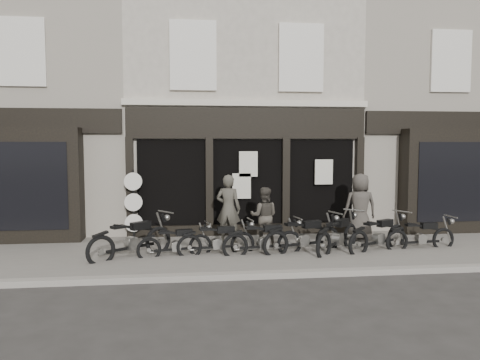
{
  "coord_description": "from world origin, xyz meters",
  "views": [
    {
      "loc": [
        -1.86,
        -10.88,
        2.86
      ],
      "look_at": [
        -0.39,
        1.6,
        1.87
      ],
      "focal_mm": 35.0,
      "sensor_mm": 36.0,
      "label": 1
    }
  ],
  "objects": [
    {
      "name": "ground_plane",
      "position": [
        0.0,
        0.0,
        0.0
      ],
      "size": [
        90.0,
        90.0,
        0.0
      ],
      "primitive_type": "plane",
      "color": "#2D2B28",
      "rests_on": "ground"
    },
    {
      "name": "neighbour_left",
      "position": [
        -6.35,
        5.9,
        4.04
      ],
      "size": [
        5.6,
        6.73,
        8.34
      ],
      "color": "gray",
      "rests_on": "ground"
    },
    {
      "name": "motorcycle_3",
      "position": [
        0.08,
        0.46,
        0.4
      ],
      "size": [
        2.08,
        0.61,
        1.0
      ],
      "rotation": [
        0.0,
        0.0,
        0.14
      ],
      "color": "black",
      "rests_on": "ground"
    },
    {
      "name": "neighbour_right",
      "position": [
        6.35,
        5.9,
        4.04
      ],
      "size": [
        5.6,
        6.73,
        8.34
      ],
      "color": "gray",
      "rests_on": "ground"
    },
    {
      "name": "man_centre",
      "position": [
        0.25,
        1.45,
        0.9
      ],
      "size": [
        0.88,
        0.75,
        1.57
      ],
      "primitive_type": "imported",
      "rotation": [
        0.0,
        0.0,
        2.91
      ],
      "color": "#423D35",
      "rests_on": "pavement"
    },
    {
      "name": "motorcycle_5",
      "position": [
        2.04,
        0.62,
        0.42
      ],
      "size": [
        1.73,
        1.78,
        1.07
      ],
      "rotation": [
        0.0,
        0.0,
        0.8
      ],
      "color": "black",
      "rests_on": "ground"
    },
    {
      "name": "motorcycle_2",
      "position": [
        -1.08,
        0.61,
        0.38
      ],
      "size": [
        1.99,
        0.6,
        0.95
      ],
      "rotation": [
        0.0,
        0.0,
        0.15
      ],
      "color": "black",
      "rests_on": "ground"
    },
    {
      "name": "central_building",
      "position": [
        0.0,
        5.95,
        4.08
      ],
      "size": [
        7.3,
        6.22,
        8.34
      ],
      "color": "#BAB19F",
      "rests_on": "ground"
    },
    {
      "name": "kerb",
      "position": [
        0.0,
        -1.25,
        0.07
      ],
      "size": [
        30.0,
        0.25,
        0.13
      ],
      "primitive_type": "cube",
      "color": "gray",
      "rests_on": "ground_plane"
    },
    {
      "name": "motorcycle_6",
      "position": [
        3.12,
        0.58,
        0.42
      ],
      "size": [
        2.01,
        1.3,
        1.05
      ],
      "rotation": [
        0.0,
        0.0,
        0.49
      ],
      "color": "black",
      "rests_on": "ground"
    },
    {
      "name": "man_right",
      "position": [
        3.06,
        1.77,
        1.07
      ],
      "size": [
        0.95,
        0.64,
        1.9
      ],
      "primitive_type": "imported",
      "rotation": [
        0.0,
        0.0,
        3.11
      ],
      "color": "#413C36",
      "rests_on": "pavement"
    },
    {
      "name": "motorcycle_4",
      "position": [
        1.11,
        0.57,
        0.43
      ],
      "size": [
        2.17,
        0.97,
        1.07
      ],
      "rotation": [
        0.0,
        0.0,
        0.3
      ],
      "color": "black",
      "rests_on": "ground"
    },
    {
      "name": "motorcycle_1",
      "position": [
        -2.1,
        0.55,
        0.36
      ],
      "size": [
        1.85,
        0.7,
        0.9
      ],
      "rotation": [
        0.0,
        0.0,
        0.23
      ],
      "color": "black",
      "rests_on": "ground"
    },
    {
      "name": "motorcycle_0",
      "position": [
        -3.17,
        0.6,
        0.45
      ],
      "size": [
        1.99,
        1.67,
        1.12
      ],
      "rotation": [
        0.0,
        0.0,
        0.66
      ],
      "color": "black",
      "rests_on": "ground"
    },
    {
      "name": "man_left",
      "position": [
        -0.68,
        1.85,
        1.06
      ],
      "size": [
        0.8,
        0.67,
        1.89
      ],
      "primitive_type": "imported",
      "rotation": [
        0.0,
        0.0,
        2.78
      ],
      "color": "#434037",
      "rests_on": "pavement"
    },
    {
      "name": "pavement",
      "position": [
        0.0,
        0.9,
        0.06
      ],
      "size": [
        30.0,
        4.2,
        0.12
      ],
      "primitive_type": "cube",
      "color": "#67625B",
      "rests_on": "ground_plane"
    },
    {
      "name": "advert_sign_post",
      "position": [
        -3.33,
        2.61,
        1.02
      ],
      "size": [
        0.51,
        0.33,
        2.1
      ],
      "rotation": [
        0.0,
        0.0,
        0.24
      ],
      "color": "black",
      "rests_on": "ground"
    },
    {
      "name": "motorcycle_7",
      "position": [
        4.29,
        0.59,
        0.38
      ],
      "size": [
        1.98,
        0.54,
        0.95
      ],
      "rotation": [
        0.0,
        0.0,
        0.09
      ],
      "color": "black",
      "rests_on": "ground"
    }
  ]
}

